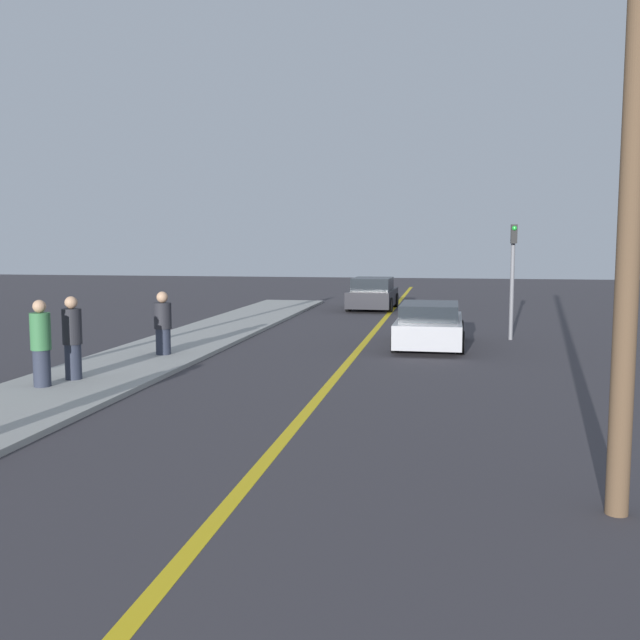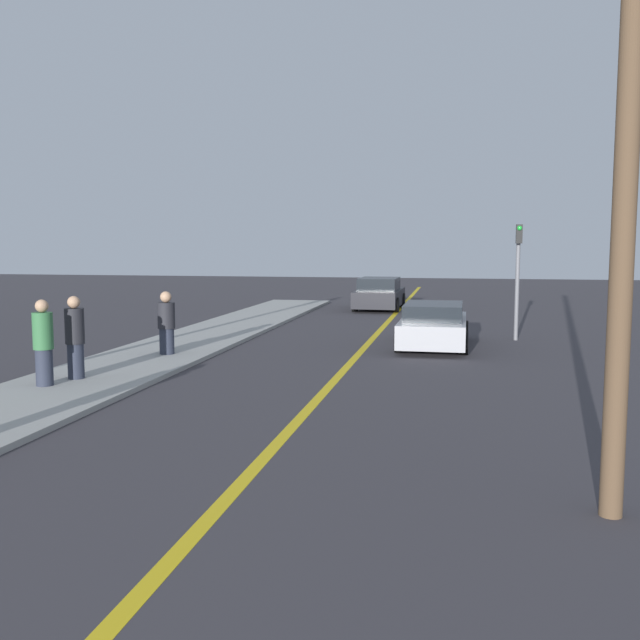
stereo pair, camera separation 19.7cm
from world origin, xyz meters
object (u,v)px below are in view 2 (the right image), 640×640
car_ahead_center (379,294)px  traffic_light (518,268)px  pedestrian_mid_group (43,343)px  pedestrian_far_standing (75,338)px  pedestrian_by_sign (166,323)px  car_near_right_lane (434,325)px  utility_pole (627,159)px

car_ahead_center → traffic_light: traffic_light is taller
pedestrian_mid_group → traffic_light: traffic_light is taller
pedestrian_far_standing → pedestrian_by_sign: bearing=81.1°
car_near_right_lane → utility_pole: size_ratio=0.57×
pedestrian_by_sign → traffic_light: size_ratio=0.46×
car_near_right_lane → traffic_light: size_ratio=1.24×
car_ahead_center → pedestrian_mid_group: 18.83m
car_near_right_lane → traffic_light: bearing=37.6°
pedestrian_far_standing → car_ahead_center: bearing=76.1°
pedestrian_far_standing → traffic_light: size_ratio=0.50×
utility_pole → pedestrian_far_standing: bearing=149.7°
car_ahead_center → pedestrian_mid_group: pedestrian_mid_group is taller
pedestrian_mid_group → pedestrian_far_standing: pedestrian_far_standing is taller
pedestrian_far_standing → traffic_light: (9.38, 8.44, 1.18)m
pedestrian_far_standing → traffic_light: traffic_light is taller
pedestrian_far_standing → traffic_light: 12.68m
pedestrian_by_sign → pedestrian_mid_group: bearing=-100.2°
car_near_right_lane → pedestrian_by_sign: pedestrian_by_sign is taller
car_ahead_center → pedestrian_far_standing: (-4.32, -17.48, 0.29)m
traffic_light → car_ahead_center: bearing=119.3°
car_near_right_lane → pedestrian_by_sign: (-6.50, -3.26, 0.28)m
pedestrian_mid_group → pedestrian_by_sign: 4.26m
pedestrian_far_standing → utility_pole: bearing=-30.3°
car_ahead_center → pedestrian_far_standing: bearing=-102.7°
traffic_light → pedestrian_mid_group: bearing=-136.1°
traffic_light → utility_pole: size_ratio=0.46×
car_ahead_center → utility_pole: utility_pole is taller
car_ahead_center → utility_pole: bearing=-76.5°
pedestrian_by_sign → traffic_light: (8.85, 5.04, 1.26)m
car_ahead_center → pedestrian_mid_group: (-4.53, -18.27, 0.28)m
car_near_right_lane → pedestrian_mid_group: 10.40m
car_near_right_lane → utility_pole: bearing=-78.7°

